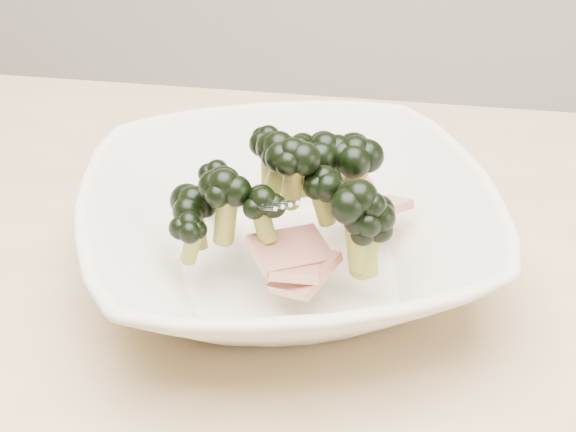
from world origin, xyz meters
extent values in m
cube|color=tan|center=(0.00, 0.00, 0.73)|extent=(1.20, 0.80, 0.04)
imported|color=beige|center=(0.01, 0.07, 0.79)|extent=(0.39, 0.39, 0.08)
cylinder|color=olive|center=(0.02, 0.06, 0.83)|extent=(0.02, 0.03, 0.04)
ellipsoid|color=black|center=(0.02, 0.06, 0.86)|extent=(0.04, 0.04, 0.03)
cylinder|color=olive|center=(0.07, 0.03, 0.81)|extent=(0.02, 0.02, 0.05)
ellipsoid|color=black|center=(0.07, 0.03, 0.85)|extent=(0.04, 0.04, 0.03)
cylinder|color=olive|center=(-0.05, 0.05, 0.80)|extent=(0.02, 0.02, 0.04)
ellipsoid|color=black|center=(-0.05, 0.05, 0.82)|extent=(0.04, 0.04, 0.03)
cylinder|color=olive|center=(0.00, 0.08, 0.83)|extent=(0.02, 0.02, 0.03)
ellipsoid|color=black|center=(0.00, 0.08, 0.85)|extent=(0.04, 0.04, 0.03)
cylinder|color=olive|center=(0.08, 0.03, 0.80)|extent=(0.02, 0.02, 0.04)
ellipsoid|color=black|center=(0.08, 0.03, 0.82)|extent=(0.04, 0.04, 0.03)
cylinder|color=olive|center=(0.07, 0.03, 0.81)|extent=(0.02, 0.02, 0.05)
ellipsoid|color=black|center=(0.07, 0.03, 0.83)|extent=(0.04, 0.04, 0.03)
cylinder|color=olive|center=(0.02, 0.10, 0.82)|extent=(0.02, 0.02, 0.03)
ellipsoid|color=black|center=(0.02, 0.10, 0.84)|extent=(0.03, 0.03, 0.03)
cylinder|color=olive|center=(-0.04, 0.08, 0.81)|extent=(0.02, 0.02, 0.03)
ellipsoid|color=black|center=(-0.04, 0.08, 0.83)|extent=(0.03, 0.03, 0.02)
cylinder|color=olive|center=(0.00, 0.03, 0.82)|extent=(0.02, 0.02, 0.03)
ellipsoid|color=black|center=(0.00, 0.03, 0.84)|extent=(0.03, 0.03, 0.03)
cylinder|color=olive|center=(-0.01, 0.11, 0.82)|extent=(0.01, 0.02, 0.04)
ellipsoid|color=black|center=(-0.01, 0.11, 0.84)|extent=(0.03, 0.03, 0.03)
cylinder|color=olive|center=(0.07, 0.05, 0.80)|extent=(0.02, 0.02, 0.03)
ellipsoid|color=black|center=(0.07, 0.05, 0.82)|extent=(0.04, 0.04, 0.03)
cylinder|color=olive|center=(0.04, 0.10, 0.82)|extent=(0.02, 0.02, 0.04)
ellipsoid|color=black|center=(0.04, 0.10, 0.85)|extent=(0.04, 0.04, 0.03)
cylinder|color=olive|center=(-0.05, 0.02, 0.80)|extent=(0.02, 0.02, 0.03)
ellipsoid|color=black|center=(-0.05, 0.02, 0.82)|extent=(0.03, 0.03, 0.02)
cylinder|color=olive|center=(0.04, 0.06, 0.82)|extent=(0.02, 0.01, 0.03)
ellipsoid|color=black|center=(0.04, 0.06, 0.84)|extent=(0.03, 0.03, 0.03)
cylinder|color=olive|center=(0.02, 0.10, 0.82)|extent=(0.02, 0.02, 0.03)
ellipsoid|color=black|center=(0.02, 0.10, 0.84)|extent=(0.03, 0.03, 0.03)
cylinder|color=olive|center=(0.06, 0.10, 0.82)|extent=(0.02, 0.02, 0.05)
ellipsoid|color=black|center=(0.06, 0.10, 0.84)|extent=(0.04, 0.04, 0.03)
cylinder|color=olive|center=(-0.03, 0.03, 0.82)|extent=(0.02, 0.02, 0.04)
ellipsoid|color=black|center=(-0.03, 0.03, 0.84)|extent=(0.04, 0.04, 0.03)
cube|color=maroon|center=(0.02, 0.03, 0.80)|extent=(0.06, 0.06, 0.02)
cube|color=maroon|center=(0.08, 0.10, 0.79)|extent=(0.05, 0.05, 0.02)
cube|color=maroon|center=(0.06, 0.12, 0.79)|extent=(0.05, 0.05, 0.02)
cube|color=maroon|center=(0.03, 0.02, 0.79)|extent=(0.04, 0.04, 0.02)
cube|color=maroon|center=(0.03, 0.02, 0.79)|extent=(0.05, 0.06, 0.02)
cube|color=maroon|center=(0.05, 0.11, 0.81)|extent=(0.04, 0.05, 0.02)
camera|label=1|loc=(0.09, -0.43, 1.12)|focal=50.00mm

